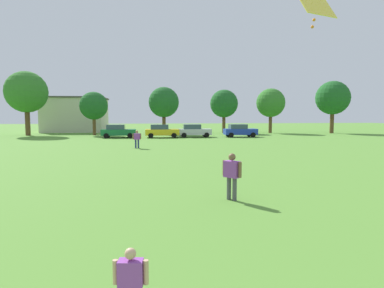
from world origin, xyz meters
TOP-DOWN VIEW (x-y plane):
  - ground_plane at (0.00, 30.00)m, footprint 160.00×160.00m
  - child_kite_flyer at (-0.12, 4.20)m, footprint 0.51×0.24m
  - adult_bystander at (2.94, 10.53)m, footprint 0.57×0.62m
  - bystander_near_trees at (-1.01, 28.66)m, footprint 0.75×0.32m
  - kite at (5.44, 9.86)m, footprint 1.44×1.00m
  - parked_car_green_0 at (-3.94, 42.36)m, footprint 4.30×2.02m
  - parked_car_yellow_1 at (1.58, 41.95)m, footprint 4.30×2.02m
  - parked_car_silver_2 at (5.82, 42.23)m, footprint 4.30×2.02m
  - parked_car_blue_3 at (11.88, 41.80)m, footprint 4.30×2.02m
  - tree_far_left at (-17.11, 48.78)m, footprint 5.80×5.80m
  - tree_left at (-7.85, 48.22)m, footprint 3.99×3.99m
  - tree_center_left at (2.21, 49.46)m, footprint 4.56×4.56m
  - tree_center_right at (11.95, 51.62)m, footprint 4.47×4.47m
  - tree_right at (19.33, 50.46)m, footprint 4.57×4.57m
  - tree_far_right at (28.96, 48.88)m, footprint 5.31×5.31m
  - house_left at (-12.65, 59.04)m, footprint 10.22×9.23m

SIDE VIEW (x-z plane):
  - ground_plane at x=0.00m, z-range 0.00..0.00m
  - child_kite_flyer at x=-0.12m, z-range 0.10..1.17m
  - parked_car_green_0 at x=-3.94m, z-range 0.02..1.70m
  - parked_car_yellow_1 at x=1.58m, z-range 0.02..1.70m
  - parked_car_silver_2 at x=5.82m, z-range 0.02..1.70m
  - parked_car_blue_3 at x=11.88m, z-range 0.02..1.70m
  - bystander_near_trees at x=-1.01m, z-range 0.15..1.72m
  - adult_bystander at x=2.94m, z-range 0.15..1.77m
  - house_left at x=-12.65m, z-range 0.01..5.93m
  - tree_left at x=-7.85m, z-range 1.09..7.30m
  - tree_center_right at x=11.95m, z-range 1.22..8.18m
  - tree_center_left at x=2.21m, z-range 1.24..8.34m
  - tree_right at x=19.33m, z-range 1.25..8.37m
  - tree_far_right at x=28.96m, z-range 1.45..9.71m
  - tree_far_left at x=-17.11m, z-range 1.58..10.61m
  - kite at x=5.44m, z-range 5.80..6.95m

